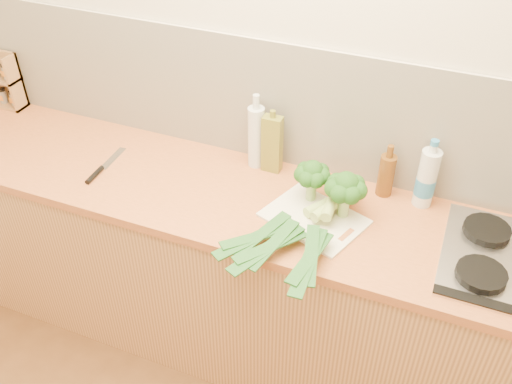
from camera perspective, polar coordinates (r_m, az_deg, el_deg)
room_shell at (r=2.35m, az=2.58°, el=8.62°), size 3.50×3.50×3.50m
counter at (r=2.58m, az=-0.10°, el=-8.49°), size 3.20×0.62×0.90m
chopping_board at (r=2.18m, az=5.84°, el=-2.63°), size 0.43×0.37×0.01m
broccoli_left at (r=2.19m, az=5.66°, el=1.78°), size 0.14×0.14×0.18m
broccoli_right at (r=2.12m, az=8.98°, el=0.43°), size 0.16×0.16×0.19m
leek_front at (r=2.15m, az=4.81°, el=-2.22°), size 0.39×0.57×0.04m
leek_mid at (r=2.11m, az=5.68°, el=-2.64°), size 0.32×0.62×0.04m
leek_back at (r=2.08m, az=6.87°, el=-2.84°), size 0.11×0.64×0.04m
chefs_knife at (r=2.50m, az=-15.40°, el=2.07°), size 0.04×0.29×0.02m
spice_rack at (r=3.12m, az=-24.17°, el=10.05°), size 0.23×0.09×0.28m
oil_tin at (r=2.36m, az=1.62°, el=4.86°), size 0.08×0.05×0.29m
glass_bottle at (r=2.38m, az=0.01°, el=5.63°), size 0.07×0.07×0.33m
amber_bottle at (r=2.30m, az=12.90°, el=1.73°), size 0.06×0.06×0.23m
water_bottle at (r=2.28m, az=16.67°, el=1.19°), size 0.08×0.08×0.27m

